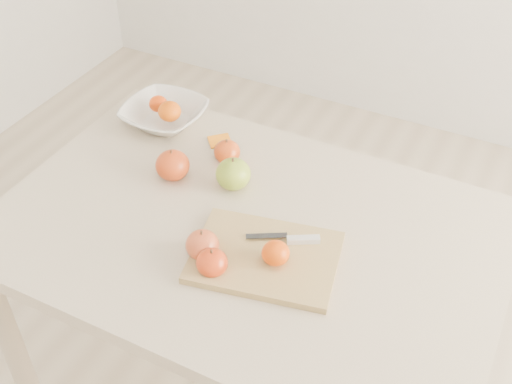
% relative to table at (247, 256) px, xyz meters
% --- Properties ---
extents(table, '(1.20, 0.80, 0.75)m').
position_rel_table_xyz_m(table, '(0.00, 0.00, 0.00)').
color(table, beige).
rests_on(table, ground).
extents(cutting_board, '(0.36, 0.30, 0.02)m').
position_rel_table_xyz_m(cutting_board, '(0.09, -0.08, 0.11)').
color(cutting_board, tan).
rests_on(cutting_board, table).
extents(board_tangerine, '(0.06, 0.06, 0.05)m').
position_rel_table_xyz_m(board_tangerine, '(0.12, -0.09, 0.14)').
color(board_tangerine, red).
rests_on(board_tangerine, cutting_board).
extents(fruit_bowl, '(0.23, 0.23, 0.06)m').
position_rel_table_xyz_m(fruit_bowl, '(-0.41, 0.28, 0.13)').
color(fruit_bowl, white).
rests_on(fruit_bowl, table).
extents(bowl_tangerine_near, '(0.05, 0.05, 0.05)m').
position_rel_table_xyz_m(bowl_tangerine_near, '(-0.44, 0.29, 0.15)').
color(bowl_tangerine_near, '#CE4507').
rests_on(bowl_tangerine_near, fruit_bowl).
extents(bowl_tangerine_far, '(0.07, 0.07, 0.06)m').
position_rel_table_xyz_m(bowl_tangerine_far, '(-0.38, 0.27, 0.16)').
color(bowl_tangerine_far, orange).
rests_on(bowl_tangerine_far, fruit_bowl).
extents(orange_peel_a, '(0.07, 0.07, 0.01)m').
position_rel_table_xyz_m(orange_peel_a, '(-0.22, 0.27, 0.10)').
color(orange_peel_a, orange).
rests_on(orange_peel_a, table).
extents(orange_peel_b, '(0.06, 0.05, 0.01)m').
position_rel_table_xyz_m(orange_peel_b, '(-0.20, 0.24, 0.10)').
color(orange_peel_b, '#CE5E0E').
rests_on(orange_peel_b, table).
extents(paring_knife, '(0.16, 0.08, 0.01)m').
position_rel_table_xyz_m(paring_knife, '(0.13, -0.01, 0.12)').
color(paring_knife, silver).
rests_on(paring_knife, cutting_board).
extents(apple_green, '(0.09, 0.09, 0.08)m').
position_rel_table_xyz_m(apple_green, '(-0.10, 0.12, 0.14)').
color(apple_green, '#79A21B').
rests_on(apple_green, table).
extents(apple_red_a, '(0.07, 0.07, 0.06)m').
position_rel_table_xyz_m(apple_red_a, '(-0.16, 0.20, 0.13)').
color(apple_red_a, maroon).
rests_on(apple_red_a, table).
extents(apple_red_c, '(0.07, 0.07, 0.06)m').
position_rel_table_xyz_m(apple_red_c, '(0.00, -0.16, 0.13)').
color(apple_red_c, '#A21C0E').
rests_on(apple_red_c, table).
extents(apple_red_e, '(0.08, 0.08, 0.07)m').
position_rel_table_xyz_m(apple_red_e, '(-0.04, -0.13, 0.13)').
color(apple_red_e, maroon).
rests_on(apple_red_e, table).
extents(apple_red_b, '(0.09, 0.09, 0.08)m').
position_rel_table_xyz_m(apple_red_b, '(-0.25, 0.08, 0.14)').
color(apple_red_b, '#911502').
rests_on(apple_red_b, table).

